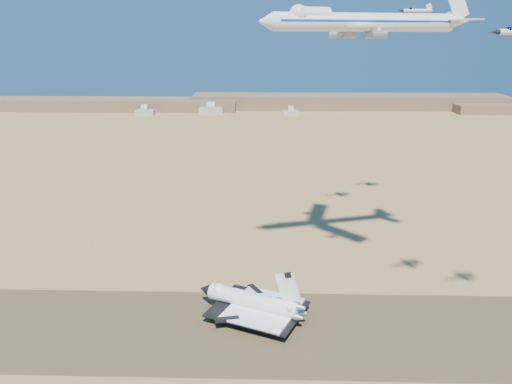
{
  "coord_description": "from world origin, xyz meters",
  "views": [
    {
      "loc": [
        14.72,
        -144.17,
        93.06
      ],
      "look_at": [
        10.36,
        8.0,
        45.55
      ],
      "focal_mm": 35.0,
      "sensor_mm": 36.0,
      "label": 1
    }
  ],
  "objects_px": {
    "crew_c": "(271,328)",
    "chase_jet_d": "(376,23)",
    "carrier_747": "(359,22)",
    "crew_a": "(270,323)",
    "crew_b": "(275,329)",
    "shuttle": "(252,302)",
    "chase_jet_e": "(416,10)"
  },
  "relations": [
    {
      "from": "crew_a",
      "to": "crew_b",
      "type": "distance_m",
      "value": 3.93
    },
    {
      "from": "crew_b",
      "to": "chase_jet_e",
      "type": "bearing_deg",
      "value": -64.27
    },
    {
      "from": "shuttle",
      "to": "crew_b",
      "type": "relative_size",
      "value": 25.22
    },
    {
      "from": "crew_c",
      "to": "chase_jet_d",
      "type": "relative_size",
      "value": 0.11
    },
    {
      "from": "crew_b",
      "to": "chase_jet_e",
      "type": "xyz_separation_m",
      "value": [
        64.83,
        103.42,
        103.76
      ]
    },
    {
      "from": "chase_jet_d",
      "to": "chase_jet_e",
      "type": "xyz_separation_m",
      "value": [
        21.97,
        19.24,
        6.12
      ]
    },
    {
      "from": "crew_a",
      "to": "crew_b",
      "type": "bearing_deg",
      "value": -174.48
    },
    {
      "from": "crew_c",
      "to": "shuttle",
      "type": "bearing_deg",
      "value": -14.25
    },
    {
      "from": "carrier_747",
      "to": "crew_c",
      "type": "relative_size",
      "value": 44.55
    },
    {
      "from": "carrier_747",
      "to": "chase_jet_e",
      "type": "relative_size",
      "value": 4.73
    },
    {
      "from": "crew_c",
      "to": "chase_jet_d",
      "type": "xyz_separation_m",
      "value": [
        44.3,
        83.75,
        97.58
      ]
    },
    {
      "from": "carrier_747",
      "to": "crew_a",
      "type": "distance_m",
      "value": 106.36
    },
    {
      "from": "crew_a",
      "to": "chase_jet_e",
      "type": "distance_m",
      "value": 158.56
    },
    {
      "from": "shuttle",
      "to": "carrier_747",
      "type": "height_order",
      "value": "carrier_747"
    },
    {
      "from": "chase_jet_e",
      "to": "crew_a",
      "type": "bearing_deg",
      "value": -130.51
    },
    {
      "from": "shuttle",
      "to": "chase_jet_d",
      "type": "height_order",
      "value": "chase_jet_d"
    },
    {
      "from": "crew_c",
      "to": "chase_jet_d",
      "type": "bearing_deg",
      "value": -78.75
    },
    {
      "from": "carrier_747",
      "to": "crew_a",
      "type": "bearing_deg",
      "value": -148.0
    },
    {
      "from": "crew_a",
      "to": "carrier_747",
      "type": "bearing_deg",
      "value": -61.76
    },
    {
      "from": "crew_c",
      "to": "crew_b",
      "type": "bearing_deg",
      "value": -157.46
    },
    {
      "from": "carrier_747",
      "to": "chase_jet_e",
      "type": "bearing_deg",
      "value": 44.89
    },
    {
      "from": "carrier_747",
      "to": "chase_jet_d",
      "type": "distance_m",
      "value": 50.23
    },
    {
      "from": "crew_a",
      "to": "chase_jet_d",
      "type": "bearing_deg",
      "value": -48.81
    },
    {
      "from": "carrier_747",
      "to": "crew_a",
      "type": "relative_size",
      "value": 42.0
    },
    {
      "from": "crew_a",
      "to": "chase_jet_d",
      "type": "relative_size",
      "value": 0.12
    },
    {
      "from": "chase_jet_e",
      "to": "shuttle",
      "type": "bearing_deg",
      "value": -134.63
    },
    {
      "from": "crew_a",
      "to": "crew_c",
      "type": "relative_size",
      "value": 1.06
    },
    {
      "from": "crew_b",
      "to": "carrier_747",
      "type": "bearing_deg",
      "value": -69.5
    },
    {
      "from": "shuttle",
      "to": "crew_a",
      "type": "xyz_separation_m",
      "value": [
        6.39,
        -5.82,
        -4.32
      ]
    },
    {
      "from": "crew_c",
      "to": "carrier_747",
      "type": "bearing_deg",
      "value": -89.93
    },
    {
      "from": "carrier_747",
      "to": "shuttle",
      "type": "bearing_deg",
      "value": -159.14
    },
    {
      "from": "crew_c",
      "to": "crew_a",
      "type": "bearing_deg",
      "value": -46.26
    }
  ]
}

